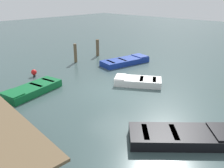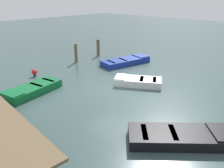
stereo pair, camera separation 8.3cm
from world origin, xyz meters
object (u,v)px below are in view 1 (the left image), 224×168
Objects in this scene: dock_segment at (2,129)px; mooring_piling_near_right at (98,48)px; rowboat_white at (138,81)px; mooring_piling_mid_left at (75,53)px; marker_buoy at (34,72)px; rowboat_blue at (125,61)px; rowboat_black at (182,136)px; rowboat_green at (32,89)px.

mooring_piling_near_right is (7.01, -11.22, -0.13)m from dock_segment.
mooring_piling_mid_left reaches higher than rowboat_white.
marker_buoy is at bearing 97.43° from mooring_piling_near_right.
mooring_piling_near_right reaches higher than dock_segment.
rowboat_blue is 2.77× the size of mooring_piling_mid_left.
marker_buoy reaches higher than rowboat_black.
rowboat_blue is 3.44m from mooring_piling_near_right.
rowboat_blue is at bearing -67.25° from dock_segment.
rowboat_green is 0.83× the size of rowboat_blue.
marker_buoy reaches higher than rowboat_blue.
rowboat_white is 2.08× the size of mooring_piling_near_right.
rowboat_blue is (3.62, -10.94, -0.62)m from dock_segment.
rowboat_black is at bearing 111.23° from rowboat_white.
rowboat_white is at bearing 175.28° from mooring_piling_mid_left.
rowboat_blue is (7.92, -6.32, -0.00)m from rowboat_black.
rowboat_white is 0.88× the size of rowboat_green.
mooring_piling_near_right is 0.97× the size of mooring_piling_mid_left.
rowboat_green and rowboat_blue have the same top height.
mooring_piling_mid_left is at bearing 118.76° from rowboat_black.
rowboat_black is 2.54× the size of mooring_piling_mid_left.
marker_buoy is (5.86, 3.46, 0.07)m from rowboat_white.
mooring_piling_near_right is at bearing 98.15° from rowboat_blue.
rowboat_white is at bearing 154.79° from mooring_piling_near_right.
mooring_piling_near_right reaches higher than rowboat_white.
rowboat_black is 11.79m from mooring_piling_mid_left.
marker_buoy is (2.38, -1.45, 0.07)m from rowboat_green.
mooring_piling_mid_left is (3.17, 2.35, 0.52)m from rowboat_blue.
rowboat_white and rowboat_green have the same top height.
rowboat_white is 4.41m from rowboat_blue.
rowboat_white is (0.29, -8.06, -0.62)m from dock_segment.
mooring_piling_near_right is (3.25, -8.08, 0.49)m from rowboat_green.
dock_segment is at bearing 60.04° from rowboat_white.
rowboat_black is 2.63× the size of mooring_piling_near_right.
mooring_piling_near_right reaches higher than marker_buoy.
rowboat_black is 7.78× the size of marker_buoy.
marker_buoy is (6.15, -4.59, -0.56)m from dock_segment.
mooring_piling_mid_left is (6.50, -0.54, 0.52)m from rowboat_white.
dock_segment is at bearing 143.23° from marker_buoy.
mooring_piling_near_right is at bearing -82.57° from marker_buoy.
rowboat_green is (8.07, 1.49, 0.00)m from rowboat_black.
rowboat_blue is at bearing -111.72° from marker_buoy.
rowboat_black and rowboat_blue have the same top height.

